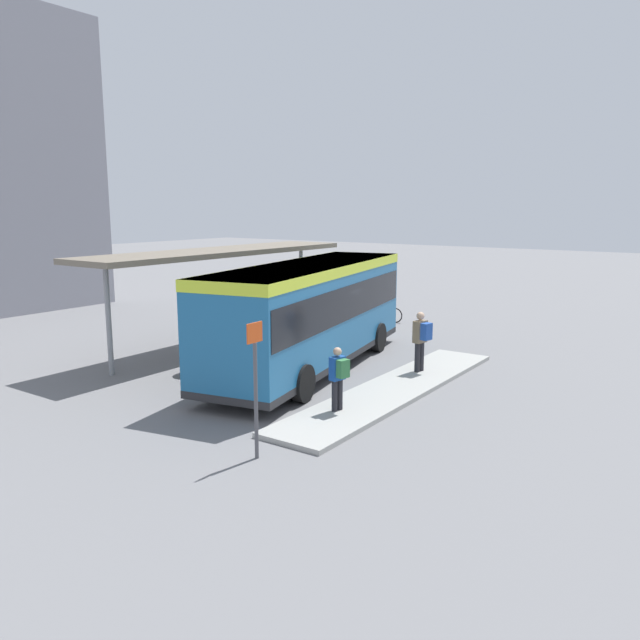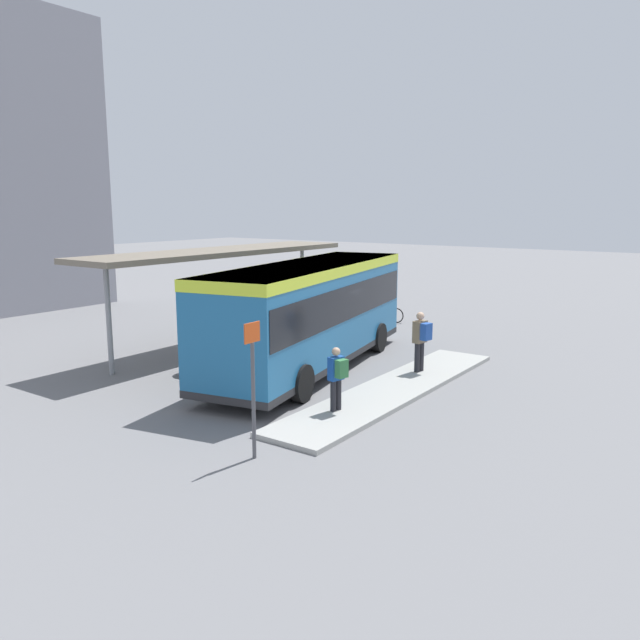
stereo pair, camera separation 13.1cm
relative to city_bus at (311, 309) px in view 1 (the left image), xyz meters
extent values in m
plane|color=slate|center=(-0.01, 0.00, -1.92)|extent=(120.00, 120.00, 0.00)
cube|color=#9E9E99|center=(-0.61, -3.29, -1.86)|extent=(9.90, 1.80, 0.12)
cube|color=#1E6093|center=(-0.01, 0.00, -0.10)|extent=(10.42, 4.44, 2.96)
cube|color=#C6DB33|center=(-0.01, 0.00, 1.23)|extent=(10.44, 4.46, 0.30)
cube|color=black|center=(-0.01, 0.00, 0.26)|extent=(10.23, 4.43, 1.04)
cube|color=black|center=(4.94, 1.00, 0.26)|extent=(0.53, 2.26, 1.14)
cube|color=#28282B|center=(-0.01, 0.00, -1.47)|extent=(10.43, 4.45, 0.20)
cylinder|color=black|center=(2.83, 1.79, -1.42)|extent=(1.05, 0.47, 1.01)
cylinder|color=black|center=(3.30, -0.55, -1.42)|extent=(1.05, 0.47, 1.01)
cylinder|color=black|center=(-3.32, 0.55, -1.42)|extent=(1.05, 0.47, 1.01)
cylinder|color=black|center=(-2.85, -1.79, -1.42)|extent=(1.05, 0.47, 1.01)
cylinder|color=#232328|center=(1.20, -3.08, -1.36)|extent=(0.17, 0.17, 0.89)
cylinder|color=#232328|center=(1.40, -3.11, -1.36)|extent=(0.17, 0.17, 0.89)
cube|color=#7A664C|center=(1.30, -3.09, -0.59)|extent=(0.48, 0.31, 0.66)
cube|color=#234CA3|center=(1.26, -3.32, -0.55)|extent=(0.36, 0.27, 0.51)
sphere|color=tan|center=(1.30, -3.09, -0.11)|extent=(0.24, 0.24, 0.24)
cylinder|color=#232328|center=(-3.27, -3.06, -1.42)|extent=(0.14, 0.14, 0.77)
cylinder|color=#232328|center=(-3.11, -3.10, -1.42)|extent=(0.14, 0.14, 0.77)
cube|color=#194799|center=(-3.19, -3.08, -0.75)|extent=(0.42, 0.29, 0.58)
cube|color=#337542|center=(-3.23, -3.27, -0.72)|extent=(0.32, 0.25, 0.44)
sphere|color=tan|center=(-3.19, -3.08, -0.33)|extent=(0.21, 0.21, 0.21)
torus|color=black|center=(8.44, 2.45, -1.60)|extent=(0.11, 0.66, 0.66)
torus|color=black|center=(8.53, 1.57, -1.60)|extent=(0.11, 0.66, 0.66)
cylinder|color=black|center=(8.49, 2.01, -1.39)|extent=(0.10, 0.69, 0.04)
cylinder|color=black|center=(8.50, 1.85, -1.44)|extent=(0.04, 0.04, 0.32)
cube|color=black|center=(8.50, 1.85, -1.28)|extent=(0.09, 0.19, 0.04)
cylinder|color=black|center=(8.45, 2.36, -1.31)|extent=(0.48, 0.08, 0.03)
torus|color=black|center=(8.65, 3.18, -1.56)|extent=(0.10, 0.73, 0.73)
torus|color=black|center=(8.73, 2.19, -1.56)|extent=(0.10, 0.73, 0.73)
cylinder|color=#2847AD|center=(8.69, 2.68, -1.32)|extent=(0.09, 0.77, 0.04)
cylinder|color=#2847AD|center=(8.71, 2.50, -1.38)|extent=(0.04, 0.04, 0.36)
cube|color=black|center=(8.71, 2.50, -1.21)|extent=(0.08, 0.18, 0.04)
cylinder|color=#2847AD|center=(8.66, 3.08, -1.24)|extent=(0.48, 0.07, 0.03)
cube|color=#706656|center=(0.82, 4.56, 1.51)|extent=(11.36, 2.50, 0.18)
cylinder|color=gray|center=(-4.01, 4.56, -0.25)|extent=(0.16, 0.16, 3.34)
cylinder|color=gray|center=(5.65, 4.56, -0.25)|extent=(0.16, 0.16, 3.34)
cylinder|color=slate|center=(5.76, 2.66, -1.62)|extent=(0.88, 0.88, 0.61)
sphere|color=#235B28|center=(5.76, 2.66, -0.94)|extent=(1.01, 1.01, 1.01)
cylinder|color=slate|center=(-2.34, 2.51, -1.68)|extent=(0.80, 0.80, 0.49)
sphere|color=#235B28|center=(-2.34, 2.51, -1.09)|extent=(0.92, 0.92, 0.92)
cylinder|color=#4C4C51|center=(-6.35, -3.20, -0.72)|extent=(0.08, 0.08, 2.40)
cube|color=#D84C19|center=(-6.35, -3.20, 0.68)|extent=(0.44, 0.03, 0.40)
camera|label=1|loc=(-15.41, -11.07, 3.11)|focal=35.00mm
camera|label=2|loc=(-15.34, -11.17, 3.11)|focal=35.00mm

